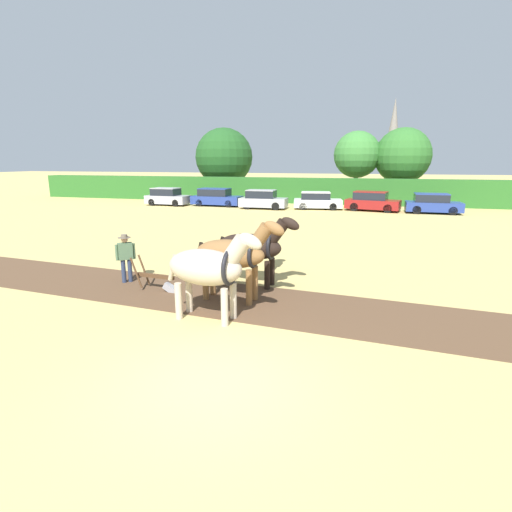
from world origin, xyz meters
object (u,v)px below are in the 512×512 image
at_px(tree_far_left, 224,157).
at_px(farmer_beside_team, 272,242).
at_px(draft_horse_lead_right, 234,254).
at_px(tree_left, 357,155).
at_px(farmer_at_plow, 126,255).
at_px(draft_horse_trail_left, 253,247).
at_px(parked_car_center_left, 263,200).
at_px(parked_car_right, 433,204).
at_px(parked_car_center, 317,201).
at_px(plow, 159,281).
at_px(church_spire, 393,139).
at_px(parked_car_far_left, 167,197).
at_px(draft_horse_lead_left, 209,268).
at_px(parked_car_center_right, 372,202).
at_px(parked_car_left, 216,198).
at_px(tree_center_left, 403,156).

height_order(tree_far_left, farmer_beside_team, tree_far_left).
bearing_deg(draft_horse_lead_right, tree_left, 90.58).
distance_m(draft_horse_lead_right, farmer_beside_team, 3.47).
relative_size(tree_far_left, farmer_at_plow, 4.63).
relative_size(draft_horse_trail_left, parked_car_center_left, 0.73).
height_order(tree_far_left, parked_car_center_left, tree_far_left).
bearing_deg(tree_far_left, draft_horse_lead_right, -69.93).
distance_m(farmer_at_plow, parked_car_right, 25.10).
bearing_deg(parked_car_center, plow, -103.60).
distance_m(church_spire, parked_car_far_left, 50.32).
bearing_deg(plow, tree_far_left, 111.23).
bearing_deg(parked_car_center_left, draft_horse_lead_left, -78.81).
height_order(parked_car_far_left, parked_car_center, parked_car_far_left).
xyz_separation_m(tree_far_left, farmer_beside_team, (12.17, -29.03, -3.22)).
relative_size(parked_car_far_left, parked_car_center_right, 0.88).
bearing_deg(farmer_at_plow, church_spire, 129.09).
bearing_deg(farmer_beside_team, draft_horse_lead_left, -122.65).
xyz_separation_m(tree_far_left, church_spire, (19.46, 34.94, 3.37)).
xyz_separation_m(parked_car_left, parked_car_center_right, (13.30, -0.12, 0.00)).
bearing_deg(church_spire, tree_center_left, -91.35).
height_order(church_spire, farmer_at_plow, church_spire).
relative_size(church_spire, draft_horse_lead_right, 5.23).
bearing_deg(parked_car_center, draft_horse_lead_left, -97.68).
xyz_separation_m(farmer_beside_team, parked_car_center_right, (3.73, 19.40, -0.32)).
relative_size(draft_horse_lead_left, plow, 1.71).
bearing_deg(farmer_beside_team, parked_car_right, 39.37).
xyz_separation_m(tree_left, parked_car_center_left, (-7.20, -9.36, -3.74)).
relative_size(parked_car_left, parked_car_right, 1.10).
bearing_deg(farmer_beside_team, tree_left, 58.18).
distance_m(draft_horse_trail_left, parked_car_center_left, 21.03).
xyz_separation_m(parked_car_far_left, parked_car_center_left, (8.97, -0.39, 0.01)).
relative_size(tree_center_left, farmer_at_plow, 4.38).
relative_size(parked_car_far_left, parked_car_center, 0.95).
bearing_deg(tree_center_left, church_spire, 88.65).
xyz_separation_m(draft_horse_lead_right, farmer_at_plow, (-3.98, 0.72, -0.44)).
distance_m(farmer_at_plow, farmer_beside_team, 5.07).
bearing_deg(farmer_beside_team, plow, -158.65).
height_order(parked_car_far_left, parked_car_right, parked_car_far_left).
xyz_separation_m(parked_car_far_left, parked_car_center, (13.38, 0.57, -0.06)).
xyz_separation_m(draft_horse_trail_left, parked_car_far_left, (-13.85, 20.85, -0.54)).
bearing_deg(tree_center_left, parked_car_center_right, -107.40).
xyz_separation_m(tree_far_left, farmer_at_plow, (7.89, -31.74, -3.36)).
bearing_deg(parked_car_center_left, parked_car_center, 12.42).
distance_m(tree_left, parked_car_center_right, 9.41).
xyz_separation_m(tree_far_left, tree_center_left, (18.62, -0.95, 0.07)).
bearing_deg(parked_car_far_left, tree_far_left, 81.97).
height_order(parked_car_left, parked_car_center_right, parked_car_left).
relative_size(draft_horse_trail_left, parked_car_right, 0.70).
distance_m(tree_left, draft_horse_lead_left, 33.09).
bearing_deg(parked_car_far_left, farmer_beside_team, -51.06).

